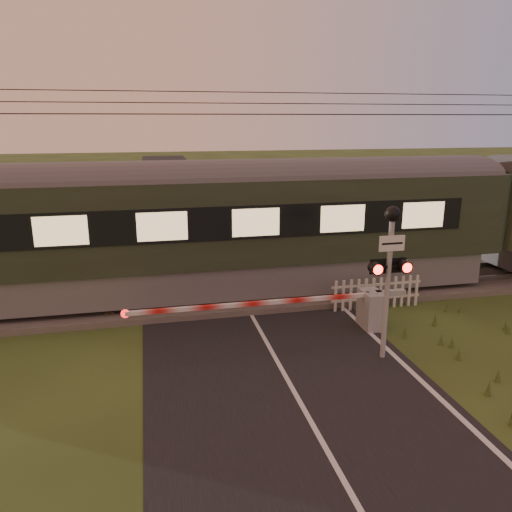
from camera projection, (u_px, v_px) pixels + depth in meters
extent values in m
plane|color=#2D3A16|center=(304.00, 410.00, 9.53)|extent=(160.00, 160.00, 0.00)
cube|color=black|center=(304.00, 409.00, 9.52)|extent=(6.00, 140.00, 0.02)
cube|color=#47423D|center=(240.00, 294.00, 15.63)|extent=(140.00, 3.40, 0.24)
cube|color=slate|center=(245.00, 296.00, 14.90)|extent=(140.00, 0.08, 0.14)
cube|color=slate|center=(236.00, 281.00, 16.26)|extent=(140.00, 0.08, 0.14)
cube|color=#2D2116|center=(240.00, 290.00, 15.60)|extent=(0.24, 2.20, 0.06)
cylinder|color=black|center=(241.00, 114.00, 13.91)|extent=(120.00, 0.02, 0.02)
cylinder|color=black|center=(237.00, 114.00, 14.47)|extent=(120.00, 0.02, 0.02)
cylinder|color=black|center=(239.00, 92.00, 14.03)|extent=(120.00, 0.02, 0.02)
cylinder|color=black|center=(239.00, 103.00, 14.11)|extent=(120.00, 0.02, 0.02)
cube|color=slate|center=(163.00, 276.00, 14.94)|extent=(19.64, 2.60, 0.97)
cube|color=#262C1D|center=(161.00, 220.00, 14.49)|extent=(20.45, 2.82, 2.44)
cylinder|color=#4C4C4F|center=(158.00, 178.00, 14.17)|extent=(20.45, 0.99, 0.99)
cube|color=#FFD893|center=(162.00, 226.00, 13.09)|extent=(17.59, 0.04, 0.76)
cube|color=gray|center=(371.00, 310.00, 13.16)|extent=(0.51, 0.78, 1.01)
cylinder|color=gray|center=(367.00, 310.00, 13.13)|extent=(0.11, 0.11, 1.01)
cube|color=gray|center=(390.00, 293.00, 13.15)|extent=(0.83, 0.15, 0.15)
cube|color=red|center=(253.00, 304.00, 12.37)|extent=(6.15, 0.10, 0.10)
cylinder|color=red|center=(125.00, 314.00, 11.74)|extent=(0.20, 0.04, 0.20)
cylinder|color=gray|center=(387.00, 292.00, 11.19)|extent=(0.12, 0.12, 3.24)
cube|color=white|center=(392.00, 243.00, 10.83)|extent=(0.59, 0.03, 0.35)
sphere|color=black|center=(393.00, 214.00, 10.72)|extent=(0.35, 0.35, 0.35)
cube|color=black|center=(389.00, 266.00, 11.03)|extent=(0.81, 0.06, 0.06)
cylinder|color=#FF140C|center=(378.00, 270.00, 10.79)|extent=(0.22, 0.02, 0.22)
cylinder|color=#FF140C|center=(407.00, 268.00, 10.94)|extent=(0.22, 0.02, 0.22)
cube|color=black|center=(388.00, 266.00, 11.08)|extent=(0.86, 0.02, 0.35)
cube|color=silver|center=(376.00, 298.00, 14.57)|extent=(2.77, 0.04, 0.06)
cube|color=silver|center=(377.00, 284.00, 14.46)|extent=(2.77, 0.04, 0.06)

